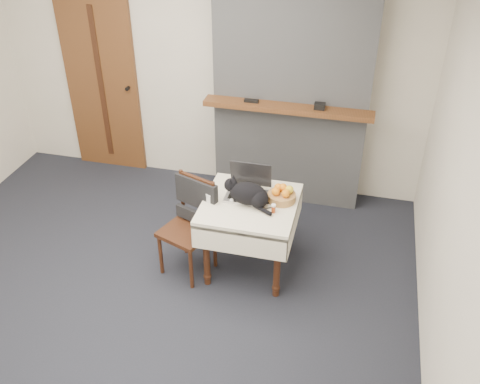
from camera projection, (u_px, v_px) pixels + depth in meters
The scene contains 12 objects.
ground at pixel (144, 294), 4.52m from camera, with size 4.50×4.50×0.00m, color black.
room_shell at pixel (145, 76), 3.93m from camera, with size 4.52×4.01×2.61m.
door at pixel (102, 84), 5.81m from camera, with size 0.82×0.10×2.00m.
chimney at pixel (293, 79), 5.13m from camera, with size 1.62×0.48×2.60m.
side_table at pixel (250, 213), 4.50m from camera, with size 0.78×0.78×0.70m.
laptop at pixel (248, 187), 4.51m from camera, with size 0.36×0.31×0.26m.
cat at pixel (249, 194), 4.36m from camera, with size 0.45×0.26×0.23m.
cream_jar at pixel (210, 197), 4.42m from camera, with size 0.07×0.07×0.08m, color silver.
pill_bottle at pixel (273, 208), 4.29m from camera, with size 0.04×0.04×0.08m.
fruit_basket at pixel (282, 195), 4.43m from camera, with size 0.23×0.23×0.13m.
desk_clutter at pixel (275, 203), 4.42m from camera, with size 0.15×0.02×0.01m, color black.
chair at pixel (192, 212), 4.54m from camera, with size 0.51×0.51×0.89m.
Camera 1 is at (1.58, -3.01, 3.20)m, focal length 40.00 mm.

